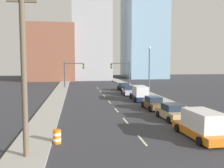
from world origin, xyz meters
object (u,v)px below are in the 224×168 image
Objects in this scene: traffic_barrel at (57,137)px; street_lamp at (149,67)px; box_truck_orange at (202,125)px; sedan_brown at (153,103)px; sedan_silver at (128,91)px; utility_pole_left_near at (24,72)px; traffic_signal_left at (71,71)px; sedan_black at (124,87)px; traffic_signal_right at (124,70)px; box_truck_navy at (140,94)px; sedan_tan at (172,112)px.

street_lamp is (13.56, 23.37, 4.27)m from traffic_barrel.
box_truck_orange is 1.25× the size of sedan_brown.
sedan_silver is at bearing 88.32° from sedan_brown.
utility_pole_left_near is 2.19× the size of sedan_brown.
traffic_signal_left is 28.61m from sedan_brown.
street_lamp is 5.35m from sedan_silver.
sedan_black is at bearing 69.85° from utility_pole_left_near.
utility_pole_left_near is 29.81m from sedan_silver.
box_truck_navy is at bearing -94.05° from traffic_signal_right.
traffic_signal_left is 40.25m from utility_pole_left_near.
traffic_signal_left is 1.32× the size of sedan_black.
sedan_silver reaches higher than traffic_barrel.
box_truck_navy is at bearing -62.44° from traffic_signal_left.
sedan_brown is (10.44, 11.15, 0.21)m from traffic_barrel.
street_lamp is at bearing -71.85° from sedan_black.
street_lamp is (15.13, 25.85, -0.25)m from utility_pole_left_near.
box_truck_orange is (-3.07, -23.68, -3.78)m from street_lamp.
sedan_tan reaches higher than sedan_black.
utility_pole_left_near is 24.10m from box_truck_navy.
sedan_silver reaches higher than sedan_tan.
street_lamp is 18.33m from sedan_tan.
box_truck_navy is 1.27× the size of sedan_silver.
traffic_signal_left reaches higher than box_truck_orange.
sedan_silver is (-0.31, 6.59, -0.30)m from box_truck_navy.
sedan_tan is 0.97× the size of sedan_brown.
street_lamp reaches higher than box_truck_navy.
sedan_black is at bearing 86.41° from sedan_tan.
box_truck_navy is 13.08m from sedan_black.
utility_pole_left_near is 2.06× the size of sedan_silver.
box_truck_navy is at bearing 87.67° from box_truck_orange.
sedan_brown is 0.94× the size of sedan_silver.
street_lamp is at bearing 59.88° from traffic_barrel.
traffic_signal_right reaches higher than box_truck_orange.
box_truck_orange is 18.26m from box_truck_navy.
traffic_signal_left reaches higher than sedan_silver.
box_truck_navy is (10.56, 17.95, 0.52)m from traffic_barrel.
traffic_barrel is 27.36m from street_lamp.
sedan_brown is (-3.12, -12.22, -4.05)m from street_lamp.
street_lamp reaches higher than sedan_brown.
street_lamp reaches higher than traffic_signal_right.
traffic_barrel is at bearing -90.38° from traffic_signal_left.
traffic_signal_right is at bearing 96.37° from street_lamp.
street_lamp is at bearing -16.66° from sedan_silver.
traffic_signal_right is 0.70× the size of street_lamp.
box_truck_orange is (-1.47, -38.01, -2.76)m from traffic_signal_right.
utility_pole_left_near reaches higher than traffic_barrel.
traffic_signal_left is at bearing 102.98° from box_truck_orange.
sedan_brown is (12.01, 13.63, -4.30)m from utility_pole_left_near.
box_truck_orange reaches higher than sedan_brown.
sedan_black is (0.24, 31.33, -0.31)m from box_truck_orange.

